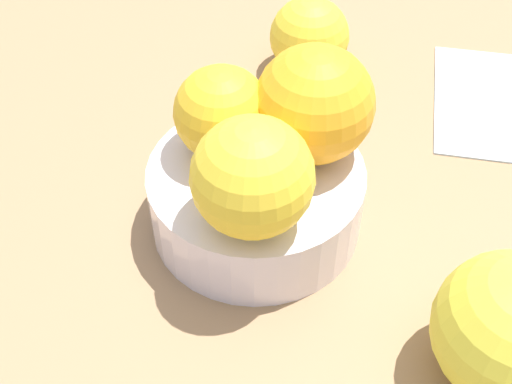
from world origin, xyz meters
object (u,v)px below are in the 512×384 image
orange_in_bowl_1 (252,177)px  orange_in_bowl_2 (314,104)px  orange_in_bowl_0 (222,113)px  orange_loose_0 (309,37)px  fruit_bowl (256,198)px  orange_loose_1 (512,330)px

orange_in_bowl_1 → orange_in_bowl_2: orange_in_bowl_2 is taller
orange_in_bowl_0 → orange_in_bowl_1: bearing=85.9°
orange_loose_0 → orange_in_bowl_1: bearing=56.3°
fruit_bowl → orange_in_bowl_2: bearing=-171.9°
orange_in_bowl_0 → fruit_bowl: bearing=114.3°
orange_in_bowl_1 → orange_in_bowl_2: size_ratio=0.94×
fruit_bowl → orange_in_bowl_2: (-4.02, -0.57, 6.20)cm
fruit_bowl → orange_in_bowl_0: size_ratio=2.30×
orange_in_bowl_1 → orange_loose_0: orange_in_bowl_1 is taller
orange_loose_0 → fruit_bowl: bearing=54.2°
orange_loose_0 → orange_loose_1: bearing=86.3°
orange_loose_0 → orange_loose_1: orange_loose_1 is taller
orange_in_bowl_0 → orange_in_bowl_2: orange_in_bowl_2 is taller
orange_in_bowl_0 → orange_in_bowl_2: 5.66cm
fruit_bowl → orange_in_bowl_0: orange_in_bowl_0 is taller
orange_in_bowl_0 → orange_loose_0: orange_in_bowl_0 is taller
orange_in_bowl_1 → orange_in_bowl_2: (-5.66, -4.21, 0.21)cm
fruit_bowl → orange_in_bowl_1: size_ratio=1.97×
orange_in_bowl_1 → orange_loose_1: bearing=130.5°
orange_in_bowl_2 → orange_loose_0: (-6.15, -13.53, -5.23)cm
orange_in_bowl_1 → orange_loose_1: size_ratio=0.83×
fruit_bowl → orange_in_bowl_2: size_ratio=1.86×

